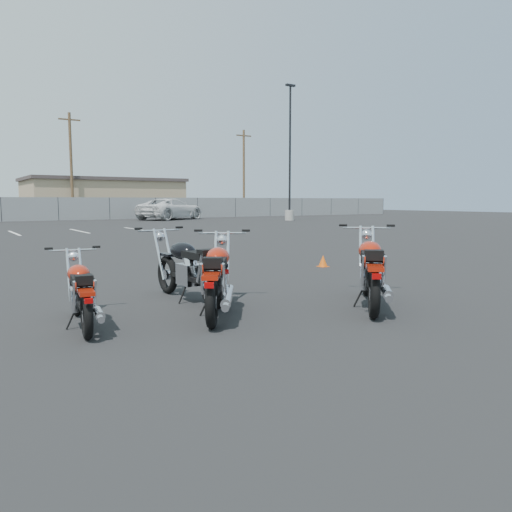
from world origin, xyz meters
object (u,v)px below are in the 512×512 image
motorcycle_front_red (81,293)px  motorcycle_third_red (218,278)px  motorcycle_second_black (189,269)px  motorcycle_rear_red (371,271)px  white_van (171,203)px

motorcycle_front_red → motorcycle_third_red: (1.72, -0.32, 0.08)m
motorcycle_second_black → motorcycle_rear_red: motorcycle_rear_red is taller
motorcycle_second_black → white_van: white_van is taller
motorcycle_front_red → white_van: bearing=65.1°
motorcycle_front_red → white_van: 35.06m
motorcycle_second_black → white_van: (12.96, 31.08, 0.84)m
motorcycle_rear_red → white_van: (10.90, 32.86, 0.82)m
motorcycle_second_black → motorcycle_rear_red: size_ratio=1.10×
motorcycle_second_black → motorcycle_rear_red: 2.73m
motorcycle_front_red → motorcycle_rear_red: 3.99m
motorcycle_rear_red → white_van: 34.63m
motorcycle_third_red → white_van: 34.67m
motorcycle_front_red → motorcycle_third_red: 1.75m
motorcycle_second_black → white_van: size_ratio=0.32×
motorcycle_front_red → motorcycle_second_black: size_ratio=0.83×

